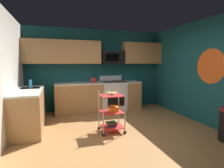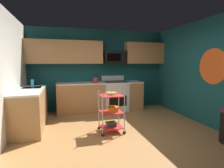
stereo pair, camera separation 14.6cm
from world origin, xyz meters
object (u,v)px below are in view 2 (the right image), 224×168
(oven_range, at_px, (115,95))
(microwave, at_px, (114,57))
(mixing_bowl_large, at_px, (113,109))
(kettle, at_px, (95,80))
(rolling_cart, at_px, (111,112))
(book_stack, at_px, (111,124))
(fruit_bowl, at_px, (111,93))
(dish_soap_bottle, at_px, (32,84))

(oven_range, xyz_separation_m, microwave, (-0.00, 0.10, 1.22))
(mixing_bowl_large, height_order, kettle, kettle)
(rolling_cart, distance_m, mixing_bowl_large, 0.08)
(oven_range, distance_m, kettle, 0.82)
(rolling_cart, bearing_deg, mixing_bowl_large, 0.00)
(oven_range, bearing_deg, microwave, 90.26)
(book_stack, relative_size, kettle, 0.92)
(kettle, bearing_deg, fruit_bowl, -89.13)
(microwave, bearing_deg, oven_range, -89.74)
(rolling_cart, relative_size, dish_soap_bottle, 4.57)
(oven_range, height_order, fruit_bowl, oven_range)
(fruit_bowl, relative_size, kettle, 1.03)
(kettle, bearing_deg, microwave, 9.60)
(mixing_bowl_large, height_order, dish_soap_bottle, dish_soap_bottle)
(oven_range, bearing_deg, rolling_cart, -108.77)
(microwave, relative_size, rolling_cart, 0.77)
(microwave, bearing_deg, dish_soap_bottle, -159.59)
(oven_range, bearing_deg, book_stack, -108.77)
(oven_range, xyz_separation_m, book_stack, (-0.61, -1.81, -0.30))
(fruit_bowl, bearing_deg, rolling_cart, 116.57)
(oven_range, relative_size, kettle, 4.17)
(rolling_cart, bearing_deg, book_stack, 0.00)
(oven_range, relative_size, rolling_cart, 1.20)
(fruit_bowl, bearing_deg, oven_range, 71.23)
(oven_range, bearing_deg, dish_soap_bottle, -161.87)
(rolling_cart, height_order, kettle, kettle)
(fruit_bowl, bearing_deg, dish_soap_bottle, 149.19)
(kettle, bearing_deg, rolling_cart, -89.13)
(rolling_cart, bearing_deg, fruit_bowl, -63.43)
(oven_range, distance_m, rolling_cart, 1.91)
(oven_range, xyz_separation_m, mixing_bowl_large, (-0.57, -1.81, 0.04))
(kettle, bearing_deg, oven_range, 0.34)
(microwave, height_order, mixing_bowl_large, microwave)
(mixing_bowl_large, height_order, book_stack, mixing_bowl_large)
(microwave, relative_size, dish_soap_bottle, 3.50)
(rolling_cart, height_order, fruit_bowl, rolling_cart)
(oven_range, height_order, rolling_cart, oven_range)
(dish_soap_bottle, bearing_deg, mixing_bowl_large, -30.12)
(book_stack, distance_m, dish_soap_bottle, 2.19)
(rolling_cart, height_order, mixing_bowl_large, rolling_cart)
(rolling_cart, relative_size, fruit_bowl, 3.36)
(mixing_bowl_large, relative_size, kettle, 0.95)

